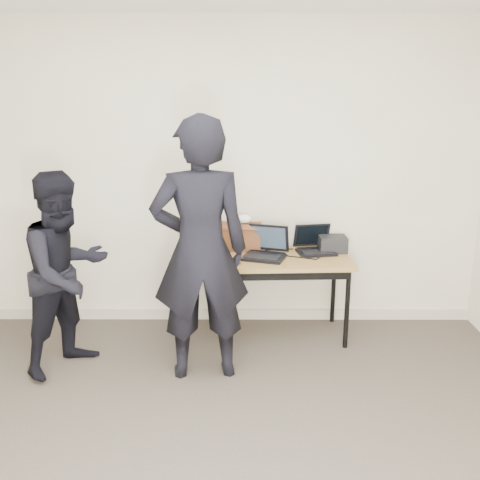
{
  "coord_description": "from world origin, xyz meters",
  "views": [
    {
      "loc": [
        0.11,
        -2.44,
        2.07
      ],
      "look_at": [
        0.1,
        1.6,
        0.95
      ],
      "focal_mm": 40.0,
      "sensor_mm": 36.0,
      "label": 1
    }
  ],
  "objects_px": {
    "equipment_box": "(333,244)",
    "laptop_center": "(266,250)",
    "laptop_beige": "(208,254)",
    "laptop_right": "(315,246)",
    "leather_satchel": "(241,236)",
    "desk": "(262,264)",
    "person_observer": "(66,273)",
    "person_typist": "(200,251)"
  },
  "relations": [
    {
      "from": "equipment_box",
      "to": "laptop_center",
      "type": "bearing_deg",
      "value": -164.33
    },
    {
      "from": "laptop_beige",
      "to": "laptop_right",
      "type": "height_order",
      "value": "laptop_right"
    },
    {
      "from": "equipment_box",
      "to": "laptop_beige",
      "type": "bearing_deg",
      "value": -167.75
    },
    {
      "from": "laptop_right",
      "to": "leather_satchel",
      "type": "height_order",
      "value": "leather_satchel"
    },
    {
      "from": "desk",
      "to": "leather_satchel",
      "type": "bearing_deg",
      "value": 125.9
    },
    {
      "from": "leather_satchel",
      "to": "person_observer",
      "type": "relative_size",
      "value": 0.24
    },
    {
      "from": "leather_satchel",
      "to": "equipment_box",
      "type": "xyz_separation_m",
      "value": [
        0.81,
        -0.04,
        -0.06
      ]
    },
    {
      "from": "desk",
      "to": "laptop_center",
      "type": "xyz_separation_m",
      "value": [
        0.03,
        0.03,
        0.12
      ]
    },
    {
      "from": "desk",
      "to": "laptop_right",
      "type": "bearing_deg",
      "value": 17.68
    },
    {
      "from": "leather_satchel",
      "to": "laptop_beige",
      "type": "bearing_deg",
      "value": -130.53
    },
    {
      "from": "person_typist",
      "to": "laptop_center",
      "type": "bearing_deg",
      "value": -135.09
    },
    {
      "from": "laptop_beige",
      "to": "laptop_center",
      "type": "distance_m",
      "value": 0.5
    },
    {
      "from": "laptop_beige",
      "to": "leather_satchel",
      "type": "xyz_separation_m",
      "value": [
        0.27,
        0.27,
        0.09
      ]
    },
    {
      "from": "person_typist",
      "to": "laptop_beige",
      "type": "bearing_deg",
      "value": -99.3
    },
    {
      "from": "desk",
      "to": "equipment_box",
      "type": "distance_m",
      "value": 0.67
    },
    {
      "from": "laptop_beige",
      "to": "person_typist",
      "type": "distance_m",
      "value": 0.63
    },
    {
      "from": "laptop_beige",
      "to": "person_typist",
      "type": "height_order",
      "value": "person_typist"
    },
    {
      "from": "laptop_beige",
      "to": "person_observer",
      "type": "distance_m",
      "value": 1.14
    },
    {
      "from": "laptop_beige",
      "to": "laptop_center",
      "type": "relative_size",
      "value": 0.67
    },
    {
      "from": "desk",
      "to": "person_observer",
      "type": "distance_m",
      "value": 1.58
    },
    {
      "from": "laptop_right",
      "to": "equipment_box",
      "type": "bearing_deg",
      "value": -2.89
    },
    {
      "from": "laptop_right",
      "to": "leather_satchel",
      "type": "distance_m",
      "value": 0.66
    },
    {
      "from": "laptop_beige",
      "to": "laptop_center",
      "type": "height_order",
      "value": "laptop_center"
    },
    {
      "from": "laptop_right",
      "to": "equipment_box",
      "type": "xyz_separation_m",
      "value": [
        0.16,
        0.02,
        0.01
      ]
    },
    {
      "from": "equipment_box",
      "to": "person_observer",
      "type": "height_order",
      "value": "person_observer"
    },
    {
      "from": "laptop_beige",
      "to": "person_typist",
      "type": "bearing_deg",
      "value": -97.65
    },
    {
      "from": "laptop_right",
      "to": "person_typist",
      "type": "height_order",
      "value": "person_typist"
    },
    {
      "from": "laptop_beige",
      "to": "leather_satchel",
      "type": "bearing_deg",
      "value": 38.37
    },
    {
      "from": "leather_satchel",
      "to": "equipment_box",
      "type": "relative_size",
      "value": 1.6
    },
    {
      "from": "laptop_center",
      "to": "person_observer",
      "type": "distance_m",
      "value": 1.62
    },
    {
      "from": "desk",
      "to": "leather_satchel",
      "type": "distance_m",
      "value": 0.35
    },
    {
      "from": "desk",
      "to": "laptop_center",
      "type": "bearing_deg",
      "value": 33.25
    },
    {
      "from": "laptop_right",
      "to": "person_typist",
      "type": "relative_size",
      "value": 0.19
    },
    {
      "from": "desk",
      "to": "person_typist",
      "type": "height_order",
      "value": "person_typist"
    },
    {
      "from": "desk",
      "to": "equipment_box",
      "type": "xyz_separation_m",
      "value": [
        0.63,
        0.19,
        0.13
      ]
    },
    {
      "from": "equipment_box",
      "to": "person_typist",
      "type": "distance_m",
      "value": 1.39
    },
    {
      "from": "leather_satchel",
      "to": "person_observer",
      "type": "xyz_separation_m",
      "value": [
        -1.31,
        -0.76,
        -0.08
      ]
    },
    {
      "from": "equipment_box",
      "to": "person_observer",
      "type": "bearing_deg",
      "value": -161.12
    },
    {
      "from": "laptop_center",
      "to": "equipment_box",
      "type": "relative_size",
      "value": 1.82
    },
    {
      "from": "person_typist",
      "to": "leather_satchel",
      "type": "bearing_deg",
      "value": -116.34
    },
    {
      "from": "laptop_right",
      "to": "equipment_box",
      "type": "height_order",
      "value": "laptop_right"
    },
    {
      "from": "laptop_right",
      "to": "person_observer",
      "type": "distance_m",
      "value": 2.08
    }
  ]
}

